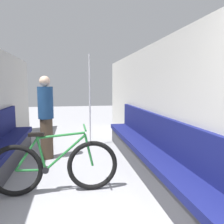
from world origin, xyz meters
TOP-DOWN VIEW (x-y plane):
  - wall_right at (1.49, 2.76)m, footprint 0.10×8.72m
  - bench_seat_row_right at (1.25, 2.85)m, footprint 0.44×4.31m
  - bicycle at (-0.26, 2.34)m, footprint 1.73×0.46m
  - grab_pole_near at (0.42, 4.62)m, footprint 0.08×0.08m
  - passenger_standing at (-0.53, 3.86)m, footprint 0.30×0.30m

SIDE VIEW (x-z plane):
  - bench_seat_row_right at x=1.25m, z-range -0.17..0.81m
  - bicycle at x=-0.26m, z-range -0.09..0.83m
  - passenger_standing at x=-0.53m, z-range 0.03..1.69m
  - grab_pole_near at x=0.42m, z-range -0.03..2.19m
  - wall_right at x=1.49m, z-range 0.00..2.23m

